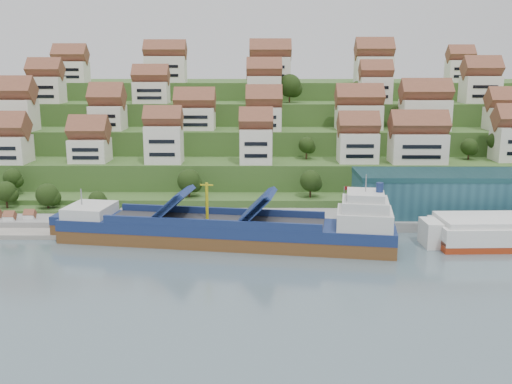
{
  "coord_description": "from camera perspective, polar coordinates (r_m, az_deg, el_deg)",
  "views": [
    {
      "loc": [
        -0.92,
        -115.16,
        36.46
      ],
      "look_at": [
        -1.85,
        14.0,
        8.0
      ],
      "focal_mm": 40.0,
      "sensor_mm": 36.0,
      "label": 1
    }
  ],
  "objects": [
    {
      "name": "hillside_village",
      "position": [
        176.16,
        1.27,
        8.47
      ],
      "size": [
        158.01,
        62.39,
        28.98
      ],
      "color": "white",
      "rests_on": "ground"
    },
    {
      "name": "quay",
      "position": [
        136.49,
        9.23,
        -2.75
      ],
      "size": [
        180.0,
        14.0,
        2.2
      ],
      "primitive_type": "cube",
      "color": "gray",
      "rests_on": "ground"
    },
    {
      "name": "warehouse",
      "position": [
        145.33,
        21.76,
        -0.09
      ],
      "size": [
        60.0,
        15.0,
        10.0
      ],
      "primitive_type": "cube",
      "color": "#224E5D",
      "rests_on": "quay"
    },
    {
      "name": "hillside_trees",
      "position": [
        161.03,
        -2.3,
        5.33
      ],
      "size": [
        138.58,
        62.01,
        31.33
      ],
      "color": "#213712",
      "rests_on": "ground"
    },
    {
      "name": "flagpole",
      "position": [
        130.01,
        8.82,
        -0.87
      ],
      "size": [
        1.28,
        0.16,
        8.0
      ],
      "color": "gray",
      "rests_on": "quay"
    },
    {
      "name": "hillside",
      "position": [
        220.23,
        0.65,
        5.7
      ],
      "size": [
        260.0,
        128.0,
        31.0
      ],
      "color": "#2D4C1E",
      "rests_on": "ground"
    },
    {
      "name": "pebble_beach",
      "position": [
        143.95,
        -23.0,
        -3.05
      ],
      "size": [
        45.0,
        20.0,
        1.0
      ],
      "primitive_type": "cube",
      "color": "gray",
      "rests_on": "ground"
    },
    {
      "name": "ground",
      "position": [
        120.8,
        0.83,
        -5.14
      ],
      "size": [
        300.0,
        300.0,
        0.0
      ],
      "primitive_type": "plane",
      "color": "slate",
      "rests_on": "ground"
    },
    {
      "name": "cargo_ship",
      "position": [
        119.2,
        -2.28,
        -3.88
      ],
      "size": [
        70.89,
        21.5,
        15.43
      ],
      "rotation": [
        0.0,
        0.0,
        -0.15
      ],
      "color": "brown",
      "rests_on": "ground"
    },
    {
      "name": "beach_huts",
      "position": [
        143.26,
        -23.98,
        -2.55
      ],
      "size": [
        14.4,
        3.7,
        2.2
      ],
      "color": "white",
      "rests_on": "pebble_beach"
    }
  ]
}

